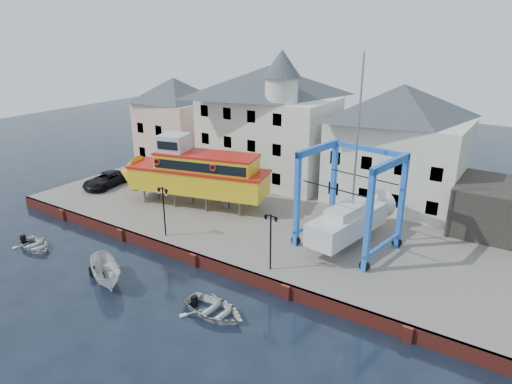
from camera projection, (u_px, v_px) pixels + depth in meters
The scene contains 15 objects.
ground at pixel (194, 266), 34.50m from camera, with size 140.00×140.00×0.00m, color black.
hardstanding at pixel (270, 213), 42.98m from camera, with size 44.00×22.00×1.00m, color #68635B.
quay_wall at pixel (195, 259), 34.42m from camera, with size 44.00×0.47×1.00m.
building_pink at pixel (176, 121), 55.81m from camera, with size 8.00×7.00×10.30m.
building_white_main at pixel (268, 122), 48.95m from camera, with size 14.00×8.30×14.00m.
building_white_right at pixel (398, 145), 42.53m from camera, with size 12.00×8.00×11.20m.
shed_dark at pixel (508, 210), 37.05m from camera, with size 8.00×7.00×4.00m, color black.
lamp_post_left at pixel (163, 199), 36.08m from camera, with size 1.12×0.32×4.20m.
lamp_post_right at pixel (271, 228), 30.93m from camera, with size 1.12×0.32×4.20m.
tour_boat at pixel (189, 172), 42.81m from camera, with size 15.70×7.14×6.65m.
travel_lift at pixel (354, 214), 35.19m from camera, with size 7.47×9.83×14.45m.
van at pixel (106, 180), 48.27m from camera, with size 2.47×5.36×1.49m, color black.
motorboat_a at pixel (108, 282), 32.24m from camera, with size 1.78×4.72×1.82m, color silver.
motorboat_b at pixel (214, 314), 28.68m from camera, with size 3.21×4.49×0.93m, color silver.
motorboat_d at pixel (35, 248), 37.21m from camera, with size 2.70×3.78×0.78m, color silver.
Camera 1 is at (20.63, -22.95, 17.06)m, focal length 32.00 mm.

